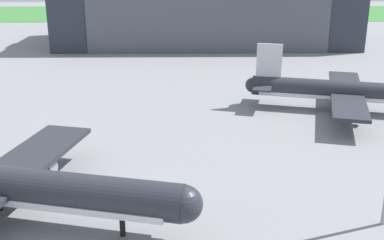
% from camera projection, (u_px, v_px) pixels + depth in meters
% --- Properties ---
extents(ground_plane, '(440.00, 440.00, 0.00)m').
position_uv_depth(ground_plane, '(161.00, 195.00, 56.23)').
color(ground_plane, gray).
extents(grass_field_strip, '(440.00, 56.00, 0.08)m').
position_uv_depth(grass_field_strip, '(178.00, 13.00, 216.36)').
color(grass_field_strip, '#3E7D3B').
rests_on(grass_field_strip, ground_plane).
extents(maintenance_hangar, '(85.12, 34.52, 20.54)m').
position_uv_depth(maintenance_hangar, '(206.00, 9.00, 145.56)').
color(maintenance_hangar, '#2D333D').
rests_on(maintenance_hangar, ground_plane).
extents(airliner_far_left, '(35.62, 30.17, 11.20)m').
position_uv_depth(airliner_far_left, '(351.00, 92.00, 83.96)').
color(airliner_far_left, '#282B33').
rests_on(airliner_far_left, ground_plane).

